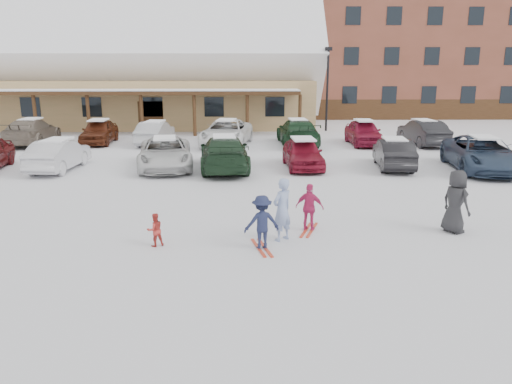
{
  "coord_description": "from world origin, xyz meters",
  "views": [
    {
      "loc": [
        0.08,
        -13.48,
        4.66
      ],
      "look_at": [
        0.3,
        1.0,
        1.0
      ],
      "focal_mm": 35.0,
      "sensor_mm": 36.0,
      "label": 1
    }
  ],
  "objects_px": {
    "alpine_hotel": "(392,25)",
    "parked_car_12": "(364,132)",
    "bystander_dark": "(456,202)",
    "parked_car_1": "(58,155)",
    "parked_car_13": "(423,132)",
    "child_navy": "(262,222)",
    "parked_car_8": "(99,132)",
    "parked_car_7": "(32,132)",
    "parked_car_9": "(155,133)",
    "parked_car_3": "(224,153)",
    "parked_car_2": "(165,153)",
    "toddler_red": "(155,230)",
    "adult_skier": "(282,210)",
    "lamp_post": "(327,84)",
    "child_magenta": "(310,207)",
    "parked_car_5": "(394,153)",
    "parked_car_11": "(298,132)",
    "parked_car_10": "(226,133)",
    "day_lodge": "(136,75)",
    "parked_car_4": "(303,153)",
    "parked_car_6": "(482,154)"
  },
  "relations": [
    {
      "from": "adult_skier",
      "to": "parked_car_11",
      "type": "relative_size",
      "value": 0.33
    },
    {
      "from": "toddler_red",
      "to": "parked_car_6",
      "type": "height_order",
      "value": "parked_car_6"
    },
    {
      "from": "parked_car_12",
      "to": "parked_car_11",
      "type": "bearing_deg",
      "value": 179.33
    },
    {
      "from": "parked_car_7",
      "to": "parked_car_12",
      "type": "relative_size",
      "value": 1.22
    },
    {
      "from": "day_lodge",
      "to": "parked_car_12",
      "type": "xyz_separation_m",
      "value": [
        16.09,
        -11.29,
        -3.2
      ]
    },
    {
      "from": "child_navy",
      "to": "parked_car_8",
      "type": "height_order",
      "value": "parked_car_8"
    },
    {
      "from": "child_navy",
      "to": "parked_car_4",
      "type": "distance_m",
      "value": 10.92
    },
    {
      "from": "parked_car_9",
      "to": "parked_car_1",
      "type": "bearing_deg",
      "value": 73.03
    },
    {
      "from": "parked_car_9",
      "to": "parked_car_3",
      "type": "bearing_deg",
      "value": 125.18
    },
    {
      "from": "parked_car_1",
      "to": "parked_car_13",
      "type": "distance_m",
      "value": 20.67
    },
    {
      "from": "parked_car_10",
      "to": "day_lodge",
      "type": "bearing_deg",
      "value": 131.58
    },
    {
      "from": "bystander_dark",
      "to": "parked_car_9",
      "type": "xyz_separation_m",
      "value": [
        -11.61,
        16.81,
        -0.21
      ]
    },
    {
      "from": "alpine_hotel",
      "to": "child_magenta",
      "type": "relative_size",
      "value": 22.49
    },
    {
      "from": "bystander_dark",
      "to": "parked_car_1",
      "type": "xyz_separation_m",
      "value": [
        -14.65,
        9.11,
        -0.2
      ]
    },
    {
      "from": "day_lodge",
      "to": "parked_car_9",
      "type": "relative_size",
      "value": 6.8
    },
    {
      "from": "adult_skier",
      "to": "parked_car_2",
      "type": "distance_m",
      "value": 11.13
    },
    {
      "from": "parked_car_2",
      "to": "parked_car_13",
      "type": "xyz_separation_m",
      "value": [
        14.49,
        6.98,
        0.03
      ]
    },
    {
      "from": "parked_car_12",
      "to": "adult_skier",
      "type": "bearing_deg",
      "value": -110.4
    },
    {
      "from": "parked_car_3",
      "to": "toddler_red",
      "type": "bearing_deg",
      "value": 77.79
    },
    {
      "from": "lamp_post",
      "to": "child_magenta",
      "type": "xyz_separation_m",
      "value": [
        -3.98,
        -23.0,
        -2.69
      ]
    },
    {
      "from": "toddler_red",
      "to": "parked_car_4",
      "type": "relative_size",
      "value": 0.22
    },
    {
      "from": "lamp_post",
      "to": "parked_car_7",
      "type": "height_order",
      "value": "lamp_post"
    },
    {
      "from": "alpine_hotel",
      "to": "parked_car_5",
      "type": "height_order",
      "value": "alpine_hotel"
    },
    {
      "from": "alpine_hotel",
      "to": "parked_car_13",
      "type": "relative_size",
      "value": 6.87
    },
    {
      "from": "child_magenta",
      "to": "parked_car_4",
      "type": "height_order",
      "value": "child_magenta"
    },
    {
      "from": "parked_car_1",
      "to": "parked_car_9",
      "type": "bearing_deg",
      "value": -108.73
    },
    {
      "from": "parked_car_12",
      "to": "parked_car_5",
      "type": "bearing_deg",
      "value": -92.45
    },
    {
      "from": "parked_car_7",
      "to": "parked_car_12",
      "type": "xyz_separation_m",
      "value": [
        20.28,
        -0.52,
        -0.03
      ]
    },
    {
      "from": "toddler_red",
      "to": "bystander_dark",
      "type": "xyz_separation_m",
      "value": [
        8.4,
        1.03,
        0.46
      ]
    },
    {
      "from": "parked_car_2",
      "to": "parked_car_4",
      "type": "relative_size",
      "value": 1.28
    },
    {
      "from": "alpine_hotel",
      "to": "parked_car_10",
      "type": "bearing_deg",
      "value": -125.7
    },
    {
      "from": "bystander_dark",
      "to": "parked_car_11",
      "type": "distance_m",
      "value": 16.77
    },
    {
      "from": "toddler_red",
      "to": "lamp_post",
      "type": "bearing_deg",
      "value": -137.42
    },
    {
      "from": "adult_skier",
      "to": "day_lodge",
      "type": "bearing_deg",
      "value": -113.32
    },
    {
      "from": "parked_car_7",
      "to": "toddler_red",
      "type": "bearing_deg",
      "value": 118.63
    },
    {
      "from": "parked_car_8",
      "to": "adult_skier",
      "type": "bearing_deg",
      "value": -62.7
    },
    {
      "from": "alpine_hotel",
      "to": "parked_car_11",
      "type": "bearing_deg",
      "value": -117.71
    },
    {
      "from": "bystander_dark",
      "to": "parked_car_7",
      "type": "relative_size",
      "value": 0.34
    },
    {
      "from": "alpine_hotel",
      "to": "parked_car_12",
      "type": "height_order",
      "value": "alpine_hotel"
    },
    {
      "from": "parked_car_4",
      "to": "parked_car_13",
      "type": "xyz_separation_m",
      "value": [
        8.05,
        6.96,
        0.06
      ]
    },
    {
      "from": "toddler_red",
      "to": "parked_car_4",
      "type": "bearing_deg",
      "value": -144.35
    },
    {
      "from": "parked_car_1",
      "to": "parked_car_9",
      "type": "height_order",
      "value": "parked_car_1"
    },
    {
      "from": "parked_car_12",
      "to": "parked_car_13",
      "type": "distance_m",
      "value": 3.59
    },
    {
      "from": "parked_car_1",
      "to": "adult_skier",
      "type": "bearing_deg",
      "value": 137.6
    },
    {
      "from": "alpine_hotel",
      "to": "lamp_post",
      "type": "xyz_separation_m",
      "value": [
        -8.46,
        -14.65,
        -5.24
      ]
    },
    {
      "from": "parked_car_1",
      "to": "parked_car_2",
      "type": "xyz_separation_m",
      "value": [
        4.85,
        0.31,
        0.01
      ]
    },
    {
      "from": "child_navy",
      "to": "parked_car_2",
      "type": "distance_m",
      "value": 11.48
    },
    {
      "from": "parked_car_5",
      "to": "parked_car_7",
      "type": "xyz_separation_m",
      "value": [
        -20.08,
        7.68,
        0.09
      ]
    },
    {
      "from": "parked_car_2",
      "to": "toddler_red",
      "type": "bearing_deg",
      "value": -90.97
    },
    {
      "from": "parked_car_4",
      "to": "parked_car_7",
      "type": "height_order",
      "value": "parked_car_7"
    }
  ]
}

